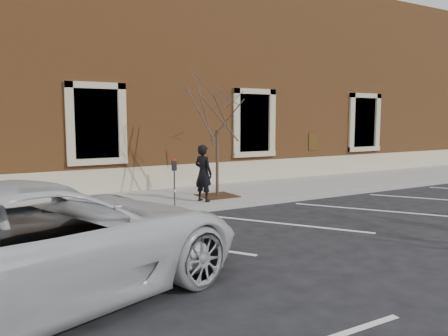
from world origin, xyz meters
TOP-DOWN VIEW (x-y plane):
  - ground at (0.00, 0.00)m, footprint 120.00×120.00m
  - sidewalk_near at (0.00, 1.75)m, footprint 40.00×3.50m
  - curb_near at (0.00, -0.05)m, footprint 40.00×0.12m
  - parking_stripes at (0.00, -2.20)m, footprint 28.00×4.40m
  - building_civic at (0.00, 7.74)m, footprint 40.00×8.62m
  - man at (-0.66, 0.66)m, footprint 0.59×0.71m
  - parking_meter at (-1.73, 0.31)m, footprint 0.12×0.09m
  - tree_grate at (0.10, 1.21)m, footprint 1.09×1.09m
  - sapling at (0.10, 1.21)m, footprint 2.25×2.25m
  - white_truck at (-5.71, -4.28)m, footprint 6.82×4.79m

SIDE VIEW (x-z plane):
  - ground at x=0.00m, z-range 0.00..0.00m
  - parking_stripes at x=0.00m, z-range 0.00..0.01m
  - sidewalk_near at x=0.00m, z-range 0.00..0.15m
  - curb_near at x=0.00m, z-range 0.00..0.15m
  - tree_grate at x=0.10m, z-range 0.15..0.18m
  - white_truck at x=-5.71m, z-range 0.00..1.73m
  - man at x=-0.66m, z-range 0.15..1.81m
  - parking_meter at x=-1.73m, z-range 0.41..1.74m
  - sapling at x=0.10m, z-range 0.90..4.64m
  - building_civic at x=0.00m, z-range 0.00..8.00m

